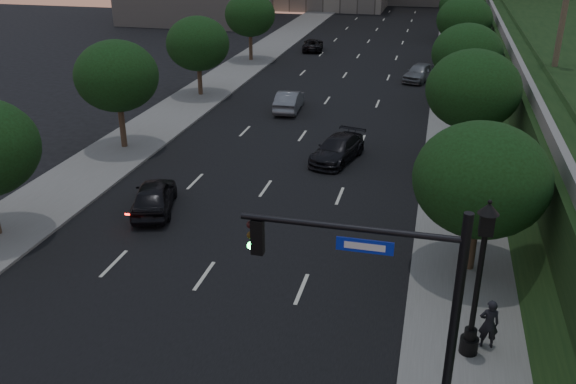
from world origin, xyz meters
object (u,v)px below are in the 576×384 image
(traffic_signal_mast, at_px, (408,328))
(sedan_far_right, at_px, (420,72))
(street_lamp, at_px, (477,287))
(sedan_near_right, at_px, (337,149))
(pedestrian_c, at_px, (472,211))
(pedestrian_a, at_px, (489,324))
(sedan_near_left, at_px, (154,196))
(pedestrian_b, at_px, (478,213))
(sedan_mid_left, at_px, (289,101))
(sedan_far_left, at_px, (313,45))

(traffic_signal_mast, height_order, sedan_far_right, traffic_signal_mast)
(street_lamp, distance_m, sedan_far_right, 38.15)
(sedan_near_right, relative_size, pedestrian_c, 3.05)
(pedestrian_a, bearing_deg, sedan_far_right, -90.91)
(sedan_near_left, xyz_separation_m, pedestrian_b, (15.22, 1.10, 0.33))
(traffic_signal_mast, relative_size, sedan_mid_left, 1.50)
(pedestrian_a, xyz_separation_m, pedestrian_c, (-0.30, 8.82, -0.08))
(traffic_signal_mast, xyz_separation_m, pedestrian_b, (2.48, 12.81, -2.57))
(sedan_near_left, bearing_deg, sedan_mid_left, -114.19)
(sedan_far_right, bearing_deg, street_lamp, -67.25)
(sedan_mid_left, xyz_separation_m, pedestrian_c, (12.68, -16.81, 0.19))
(sedan_near_left, distance_m, sedan_near_right, 11.70)
(street_lamp, distance_m, sedan_near_right, 18.19)
(traffic_signal_mast, relative_size, sedan_far_right, 1.52)
(street_lamp, xyz_separation_m, sedan_mid_left, (-12.40, 26.09, -1.87))
(street_lamp, relative_size, sedan_far_left, 1.23)
(street_lamp, relative_size, sedan_mid_left, 1.21)
(sedan_far_left, xyz_separation_m, pedestrian_c, (15.70, -40.13, 0.32))
(pedestrian_c, bearing_deg, sedan_far_right, -115.05)
(sedan_far_left, bearing_deg, sedan_near_left, 82.15)
(sedan_mid_left, bearing_deg, pedestrian_b, 123.38)
(sedan_near_right, bearing_deg, street_lamp, -52.95)
(pedestrian_c, bearing_deg, pedestrian_b, 84.44)
(traffic_signal_mast, relative_size, pedestrian_a, 3.95)
(traffic_signal_mast, bearing_deg, pedestrian_b, 79.05)
(sedan_mid_left, relative_size, pedestrian_c, 2.88)
(traffic_signal_mast, relative_size, street_lamp, 1.25)
(pedestrian_b, bearing_deg, street_lamp, 85.85)
(traffic_signal_mast, bearing_deg, sedan_near_left, 137.43)
(sedan_near_right, height_order, pedestrian_a, pedestrian_a)
(sedan_far_left, bearing_deg, pedestrian_a, 99.24)
(sedan_mid_left, bearing_deg, pedestrian_a, 113.49)
(traffic_signal_mast, bearing_deg, pedestrian_a, 60.81)
(sedan_far_right, bearing_deg, pedestrian_c, -65.07)
(sedan_near_left, bearing_deg, sedan_far_right, -127.59)
(sedan_mid_left, bearing_deg, sedan_near_left, 79.58)
(traffic_signal_mast, xyz_separation_m, pedestrian_a, (2.52, 4.50, -2.64))
(sedan_near_right, distance_m, pedestrian_a, 17.91)
(street_lamp, distance_m, pedestrian_b, 8.91)
(sedan_mid_left, distance_m, sedan_near_right, 10.83)
(street_lamp, xyz_separation_m, sedan_far_right, (-3.38, 37.95, -1.85))
(sedan_mid_left, height_order, pedestrian_c, pedestrian_c)
(traffic_signal_mast, bearing_deg, street_lamp, 64.35)
(sedan_near_right, xyz_separation_m, pedestrian_a, (7.72, -16.16, 0.32))
(traffic_signal_mast, xyz_separation_m, sedan_mid_left, (-10.46, 30.13, -2.90))
(pedestrian_a, bearing_deg, traffic_signal_mast, 53.87)
(pedestrian_b, bearing_deg, sedan_far_left, -69.22)
(traffic_signal_mast, height_order, pedestrian_b, traffic_signal_mast)
(sedan_mid_left, distance_m, pedestrian_b, 21.63)
(sedan_near_right, relative_size, pedestrian_a, 2.78)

